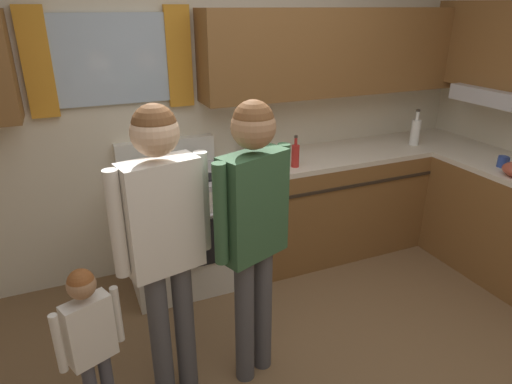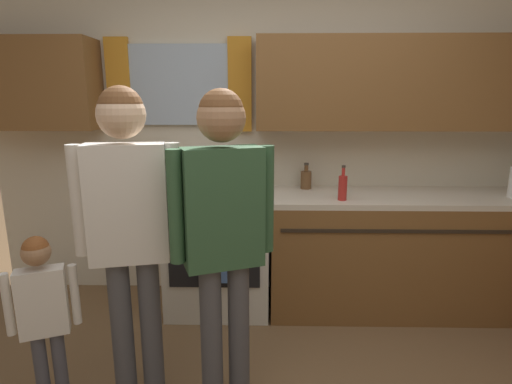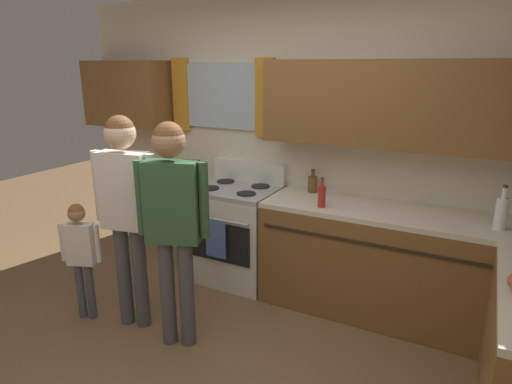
{
  "view_description": "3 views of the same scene",
  "coord_description": "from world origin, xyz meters",
  "px_view_note": "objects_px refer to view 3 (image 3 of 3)",
  "views": [
    {
      "loc": [
        -1.11,
        -1.48,
        2.04
      ],
      "look_at": [
        -0.17,
        0.7,
        1.05
      ],
      "focal_mm": 31.34,
      "sensor_mm": 36.0,
      "label": 1
    },
    {
      "loc": [
        -0.1,
        -1.37,
        1.58
      ],
      "look_at": [
        -0.15,
        1.04,
        1.03
      ],
      "focal_mm": 28.24,
      "sensor_mm": 36.0,
      "label": 2
    },
    {
      "loc": [
        1.53,
        -1.8,
        1.98
      ],
      "look_at": [
        0.12,
        0.86,
        1.11
      ],
      "focal_mm": 30.81,
      "sensor_mm": 36.0,
      "label": 3
    }
  ],
  "objects_px": {
    "bottle_milk_white": "(501,213)",
    "bottle_squat_brown": "(313,184)",
    "stove_oven": "(236,232)",
    "adult_in_plaid": "(173,211)",
    "adult_holding_child": "(126,199)",
    "small_child": "(81,248)",
    "bottle_sauce_red": "(322,196)"
  },
  "relations": [
    {
      "from": "adult_in_plaid",
      "to": "stove_oven",
      "type": "bearing_deg",
      "value": 97.83
    },
    {
      "from": "adult_holding_child",
      "to": "small_child",
      "type": "bearing_deg",
      "value": -163.91
    },
    {
      "from": "small_child",
      "to": "bottle_squat_brown",
      "type": "bearing_deg",
      "value": 44.74
    },
    {
      "from": "adult_in_plaid",
      "to": "bottle_milk_white",
      "type": "bearing_deg",
      "value": 27.48
    },
    {
      "from": "small_child",
      "to": "adult_in_plaid",
      "type": "bearing_deg",
      "value": 5.25
    },
    {
      "from": "bottle_sauce_red",
      "to": "small_child",
      "type": "distance_m",
      "value": 1.93
    },
    {
      "from": "bottle_sauce_red",
      "to": "adult_in_plaid",
      "type": "height_order",
      "value": "adult_in_plaid"
    },
    {
      "from": "bottle_milk_white",
      "to": "adult_holding_child",
      "type": "xyz_separation_m",
      "value": [
        -2.44,
        -0.99,
        0.02
      ]
    },
    {
      "from": "stove_oven",
      "to": "adult_holding_child",
      "type": "distance_m",
      "value": 1.25
    },
    {
      "from": "stove_oven",
      "to": "adult_in_plaid",
      "type": "relative_size",
      "value": 0.67
    },
    {
      "from": "adult_in_plaid",
      "to": "small_child",
      "type": "bearing_deg",
      "value": -174.75
    },
    {
      "from": "stove_oven",
      "to": "small_child",
      "type": "relative_size",
      "value": 1.13
    },
    {
      "from": "stove_oven",
      "to": "bottle_squat_brown",
      "type": "height_order",
      "value": "bottle_squat_brown"
    },
    {
      "from": "adult_holding_child",
      "to": "adult_in_plaid",
      "type": "distance_m",
      "value": 0.46
    },
    {
      "from": "bottle_milk_white",
      "to": "bottle_sauce_red",
      "type": "xyz_separation_m",
      "value": [
        -1.24,
        -0.1,
        -0.03
      ]
    },
    {
      "from": "stove_oven",
      "to": "adult_holding_child",
      "type": "xyz_separation_m",
      "value": [
        -0.31,
        -1.07,
        0.57
      ]
    },
    {
      "from": "bottle_milk_white",
      "to": "small_child",
      "type": "height_order",
      "value": "bottle_milk_white"
    },
    {
      "from": "bottle_squat_brown",
      "to": "stove_oven",
      "type": "bearing_deg",
      "value": -164.09
    },
    {
      "from": "bottle_milk_white",
      "to": "adult_in_plaid",
      "type": "distance_m",
      "value": 2.23
    },
    {
      "from": "stove_oven",
      "to": "bottle_milk_white",
      "type": "height_order",
      "value": "bottle_milk_white"
    },
    {
      "from": "stove_oven",
      "to": "bottle_milk_white",
      "type": "distance_m",
      "value": 2.2
    },
    {
      "from": "bottle_squat_brown",
      "to": "bottle_sauce_red",
      "type": "height_order",
      "value": "bottle_sauce_red"
    },
    {
      "from": "bottle_squat_brown",
      "to": "bottle_milk_white",
      "type": "bearing_deg",
      "value": -10.32
    },
    {
      "from": "bottle_milk_white",
      "to": "bottle_squat_brown",
      "type": "height_order",
      "value": "bottle_milk_white"
    },
    {
      "from": "adult_in_plaid",
      "to": "small_child",
      "type": "height_order",
      "value": "adult_in_plaid"
    },
    {
      "from": "stove_oven",
      "to": "bottle_squat_brown",
      "type": "distance_m",
      "value": 0.87
    },
    {
      "from": "adult_holding_child",
      "to": "adult_in_plaid",
      "type": "xyz_separation_m",
      "value": [
        0.46,
        -0.04,
        -0.01
      ]
    },
    {
      "from": "bottle_squat_brown",
      "to": "small_child",
      "type": "height_order",
      "value": "bottle_squat_brown"
    },
    {
      "from": "adult_in_plaid",
      "to": "small_child",
      "type": "xyz_separation_m",
      "value": [
        -0.87,
        -0.08,
        -0.42
      ]
    },
    {
      "from": "adult_in_plaid",
      "to": "small_child",
      "type": "relative_size",
      "value": 1.69
    },
    {
      "from": "small_child",
      "to": "stove_oven",
      "type": "bearing_deg",
      "value": 58.89
    },
    {
      "from": "bottle_milk_white",
      "to": "small_child",
      "type": "bearing_deg",
      "value": -158.7
    }
  ]
}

